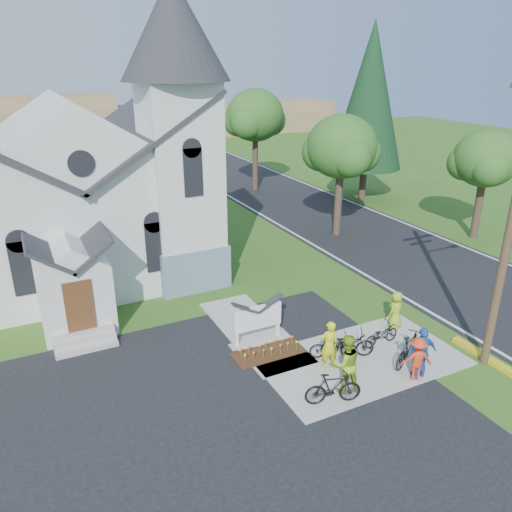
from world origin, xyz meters
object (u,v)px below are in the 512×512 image
cyclist_0 (329,345)px  cyclist_4 (396,310)px  bike_3 (409,349)px  bike_4 (381,335)px  church_sign (258,318)px  cyclist_3 (417,359)px  bike_1 (333,388)px  bike_0 (333,346)px  bike_2 (347,344)px  cyclist_2 (422,353)px  cyclist_1 (346,363)px

cyclist_0 → cyclist_4: 4.04m
bike_3 → bike_4: (-0.05, 1.37, -0.16)m
church_sign → cyclist_0: bearing=-61.6°
cyclist_0 → cyclist_3: cyclist_0 is taller
cyclist_3 → bike_4: size_ratio=0.98×
bike_1 → cyclist_3: size_ratio=1.17×
bike_0 → bike_2: bearing=-86.3°
bike_1 → cyclist_4: (4.83, 2.77, 0.23)m
bike_3 → church_sign: bearing=25.5°
bike_2 → cyclist_3: cyclist_3 is taller
church_sign → bike_0: church_sign is taller
bike_2 → bike_0: bearing=96.2°
cyclist_2 → cyclist_3: bearing=14.9°
bike_1 → bike_3: (3.57, 0.63, 0.04)m
church_sign → cyclist_2: (3.80, -4.37, -0.07)m
cyclist_4 → bike_2: bearing=1.1°
bike_2 → cyclist_3: 2.44m
bike_1 → cyclist_2: (3.35, -0.14, 0.38)m
cyclist_2 → bike_2: 2.54m
bike_1 → cyclist_3: cyclist_3 is taller
cyclist_1 → bike_3: cyclist_1 is taller
cyclist_1 → bike_1: size_ratio=1.10×
cyclist_0 → cyclist_3: (2.20, -1.82, -0.12)m
bike_3 → cyclist_1: bearing=72.4°
cyclist_2 → cyclist_4: size_ratio=1.19×
bike_2 → cyclist_4: (2.90, 0.85, 0.27)m
cyclist_0 → bike_0: bearing=-126.5°
church_sign → cyclist_3: bearing=-50.7°
cyclist_3 → bike_1: bearing=21.8°
church_sign → bike_3: 5.41m
bike_0 → cyclist_4: cyclist_4 is taller
church_sign → bike_1: (0.45, -4.23, -0.44)m
cyclist_3 → bike_2: bearing=-34.9°
church_sign → cyclist_1: size_ratio=1.12×
bike_1 → bike_4: 4.05m
bike_0 → bike_3: (2.13, -1.46, 0.13)m
bike_0 → cyclist_1: bearing=178.7°
cyclist_0 → bike_0: 0.79m
bike_0 → bike_3: 2.58m
cyclist_0 → bike_2: cyclist_0 is taller
cyclist_0 → cyclist_1: cyclist_1 is taller
cyclist_1 → bike_3: (2.86, 0.25, -0.41)m
cyclist_0 → cyclist_3: 2.85m
bike_3 → bike_2: bearing=29.0°
bike_0 → bike_2: (0.49, -0.16, 0.05)m
church_sign → cyclist_1: (1.15, -3.85, 0.01)m
cyclist_1 → bike_4: size_ratio=1.26×
cyclist_0 → cyclist_4: size_ratio=1.16×
cyclist_1 → cyclist_4: 4.77m
cyclist_1 → cyclist_3: size_ratio=1.29×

